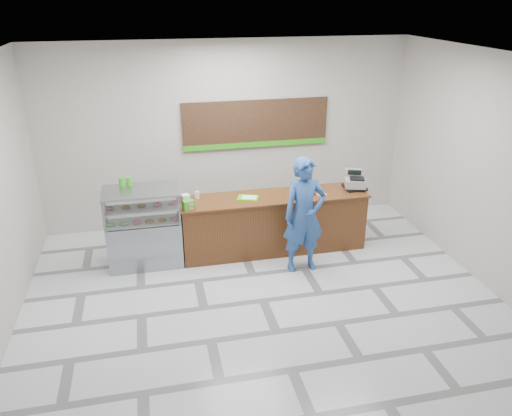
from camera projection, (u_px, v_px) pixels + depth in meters
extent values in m
plane|color=silver|center=(263.00, 301.00, 7.47)|extent=(7.00, 7.00, 0.00)
plane|color=#B8B3A9|center=(227.00, 135.00, 9.45)|extent=(7.00, 0.00, 7.00)
plane|color=silver|center=(265.00, 59.00, 6.07)|extent=(7.00, 7.00, 0.00)
cube|color=brown|center=(273.00, 224.00, 8.77)|extent=(3.20, 0.70, 1.00)
cube|color=brown|center=(274.00, 197.00, 8.56)|extent=(3.26, 0.76, 0.03)
cube|color=gray|center=(145.00, 242.00, 8.36)|extent=(1.20, 0.70, 0.80)
cube|color=white|center=(142.00, 206.00, 8.10)|extent=(1.20, 0.70, 0.50)
cube|color=gray|center=(140.00, 191.00, 8.00)|extent=(1.22, 0.72, 0.03)
cube|color=silver|center=(143.00, 219.00, 8.19)|extent=(1.14, 0.64, 0.02)
cube|color=silver|center=(142.00, 205.00, 8.10)|extent=(1.14, 0.64, 0.02)
torus|color=#8EDA80|center=(111.00, 222.00, 7.99)|extent=(0.15, 0.15, 0.05)
torus|color=#8EDA80|center=(124.00, 221.00, 8.03)|extent=(0.15, 0.15, 0.05)
torus|color=pink|center=(137.00, 220.00, 8.07)|extent=(0.15, 0.15, 0.05)
torus|color=#AB7A39|center=(149.00, 219.00, 8.11)|extent=(0.15, 0.15, 0.05)
torus|color=#AB7A39|center=(162.00, 218.00, 8.15)|extent=(0.15, 0.15, 0.05)
torus|color=pink|center=(174.00, 217.00, 8.19)|extent=(0.15, 0.15, 0.05)
torus|color=pink|center=(110.00, 205.00, 8.03)|extent=(0.15, 0.15, 0.05)
torus|color=#AB7A39|center=(126.00, 204.00, 8.08)|extent=(0.15, 0.15, 0.05)
torus|color=#AB7A39|center=(142.00, 202.00, 8.13)|extent=(0.15, 0.15, 0.05)
torus|color=pink|center=(157.00, 201.00, 8.18)|extent=(0.15, 0.15, 0.05)
torus|color=pink|center=(172.00, 200.00, 8.23)|extent=(0.15, 0.15, 0.05)
cube|color=black|center=(256.00, 124.00, 9.45)|extent=(2.80, 0.05, 0.90)
cube|color=green|center=(256.00, 145.00, 9.58)|extent=(2.80, 0.02, 0.10)
cube|color=black|center=(355.00, 187.00, 8.86)|extent=(0.36, 0.36, 0.05)
cube|color=gray|center=(355.00, 182.00, 8.82)|extent=(0.45, 0.47, 0.14)
cube|color=black|center=(357.00, 179.00, 8.72)|extent=(0.29, 0.25, 0.04)
cube|color=gray|center=(353.00, 173.00, 8.86)|extent=(0.32, 0.18, 0.14)
cube|color=black|center=(354.00, 172.00, 8.81)|extent=(0.22, 0.09, 0.09)
cube|color=black|center=(312.00, 193.00, 8.63)|extent=(0.08, 0.15, 0.04)
cube|color=#43D709|center=(248.00, 198.00, 8.45)|extent=(0.41, 0.35, 0.02)
cube|color=white|center=(249.00, 197.00, 8.45)|extent=(0.29, 0.25, 0.00)
cube|color=white|center=(185.00, 198.00, 8.34)|extent=(0.15, 0.15, 0.11)
cylinder|color=silver|center=(197.00, 195.00, 8.43)|extent=(0.08, 0.08, 0.12)
cube|color=green|center=(189.00, 205.00, 7.98)|extent=(0.21, 0.17, 0.16)
cylinder|color=pink|center=(322.00, 194.00, 8.62)|extent=(0.18, 0.18, 0.00)
cylinder|color=green|center=(122.00, 182.00, 8.12)|extent=(0.09, 0.09, 0.15)
cylinder|color=green|center=(129.00, 181.00, 8.16)|extent=(0.09, 0.09, 0.14)
imported|color=#295194|center=(304.00, 215.00, 7.98)|extent=(0.72, 0.49, 1.92)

